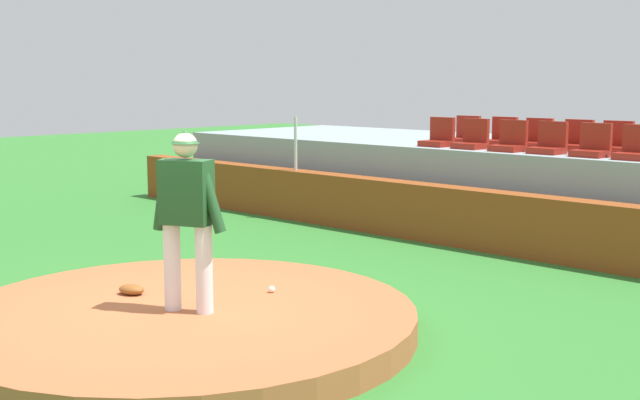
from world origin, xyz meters
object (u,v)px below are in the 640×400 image
object	(u,v)px
stadium_chair_1	(472,139)
baseball	(272,289)
stadium_chair_10	(615,143)
stadium_chair_7	(501,137)
stadium_chair_9	(576,141)
fielding_glove	(132,289)
pitcher	(187,207)
stadium_chair_0	(439,137)
stadium_chair_8	(536,139)
stadium_chair_5	(636,149)
stadium_chair_4	(592,146)
stadium_chair_3	(549,144)
stadium_chair_2	(510,141)
stadium_chair_6	(465,135)

from	to	relation	value
stadium_chair_1	baseball	bearing A→B (deg)	102.13
stadium_chair_10	stadium_chair_7	bearing A→B (deg)	-0.79
stadium_chair_9	fielding_glove	bearing A→B (deg)	80.97
pitcher	stadium_chair_9	world-z (taller)	pitcher
stadium_chair_0	stadium_chair_1	world-z (taller)	same
fielding_glove	stadium_chair_8	bearing A→B (deg)	67.38
stadium_chair_10	stadium_chair_5	bearing A→B (deg)	128.08
baseball	stadium_chair_4	distance (m)	5.96
stadium_chair_8	stadium_chair_3	bearing A→B (deg)	129.00
stadium_chair_4	stadium_chair_7	distance (m)	2.31
stadium_chair_0	stadium_chair_2	world-z (taller)	same
stadium_chair_3	stadium_chair_4	xyz separation A→B (m)	(0.72, -0.03, 0.00)
baseball	fielding_glove	xyz separation A→B (m)	(-1.04, -1.10, 0.02)
stadium_chair_9	stadium_chair_10	distance (m)	0.65
stadium_chair_6	stadium_chair_0	bearing A→B (deg)	91.72
stadium_chair_3	stadium_chair_7	distance (m)	1.66
stadium_chair_1	stadium_chair_6	xyz separation A→B (m)	(-0.73, 0.88, 0.00)
pitcher	stadium_chair_8	distance (m)	7.73
fielding_glove	stadium_chair_9	size ratio (longest dim) A/B	0.60
fielding_glove	stadium_chair_10	distance (m)	8.07
stadium_chair_0	stadium_chair_3	size ratio (longest dim) A/B	1.00
baseball	stadium_chair_2	size ratio (longest dim) A/B	0.15
stadium_chair_4	stadium_chair_8	world-z (taller)	same
baseball	stadium_chair_7	xyz separation A→B (m)	(-1.23, 6.68, 1.28)
stadium_chair_1	stadium_chair_8	xyz separation A→B (m)	(0.70, 0.88, 0.00)
stadium_chair_7	stadium_chair_6	bearing A→B (deg)	2.87
stadium_chair_0	stadium_chair_7	bearing A→B (deg)	-128.40
baseball	stadium_chair_10	xyz separation A→B (m)	(0.84, 6.65, 1.28)
pitcher	stadium_chair_7	xyz separation A→B (m)	(-1.16, 7.74, 0.27)
fielding_glove	stadium_chair_10	size ratio (longest dim) A/B	0.60
pitcher	stadium_chair_6	size ratio (longest dim) A/B	3.63
stadium_chair_7	stadium_chair_8	size ratio (longest dim) A/B	1.00
pitcher	stadium_chair_5	world-z (taller)	pitcher
baseball	stadium_chair_3	distance (m)	5.93
fielding_glove	stadium_chair_3	xyz separation A→B (m)	(1.20, 6.88, 1.26)
fielding_glove	stadium_chair_3	bearing A→B (deg)	61.17
stadium_chair_8	fielding_glove	bearing A→B (deg)	86.30
pitcher	stadium_chair_5	distance (m)	7.00
stadium_chair_0	stadium_chair_1	distance (m)	0.70
fielding_glove	stadium_chair_7	distance (m)	7.88
stadium_chair_2	baseball	bearing A→B (deg)	95.10
stadium_chair_1	stadium_chair_6	world-z (taller)	same
stadium_chair_9	pitcher	bearing A→B (deg)	88.04
fielding_glove	stadium_chair_4	distance (m)	7.23
stadium_chair_0	stadium_chair_9	distance (m)	2.29
stadium_chair_6	stadium_chair_5	bearing A→B (deg)	165.60
baseball	stadium_chair_7	distance (m)	6.91
stadium_chair_0	stadium_chair_3	xyz separation A→B (m)	(2.10, -0.01, 0.00)
stadium_chair_5	stadium_chair_6	xyz separation A→B (m)	(-3.52, 0.90, 0.00)
stadium_chair_1	stadium_chair_10	size ratio (longest dim) A/B	1.00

